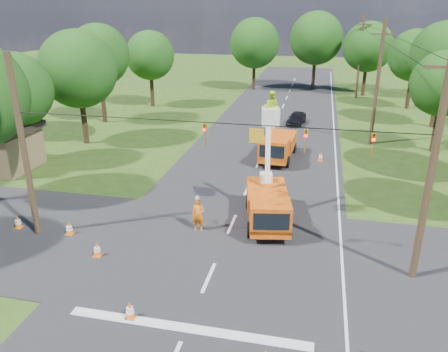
% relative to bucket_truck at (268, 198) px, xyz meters
% --- Properties ---
extents(ground, '(140.00, 140.00, 0.00)m').
position_rel_bucket_truck_xyz_m(ground, '(-1.79, 14.38, -1.49)').
color(ground, '#2E4615').
rests_on(ground, ground).
extents(road_main, '(12.00, 100.00, 0.06)m').
position_rel_bucket_truck_xyz_m(road_main, '(-1.79, 14.38, -1.49)').
color(road_main, black).
rests_on(road_main, ground).
extents(road_cross, '(56.00, 10.00, 0.07)m').
position_rel_bucket_truck_xyz_m(road_cross, '(-1.79, -3.62, -1.49)').
color(road_cross, black).
rests_on(road_cross, ground).
extents(stop_bar, '(9.00, 0.45, 0.02)m').
position_rel_bucket_truck_xyz_m(stop_bar, '(-1.79, -8.82, -1.49)').
color(stop_bar, silver).
rests_on(stop_bar, ground).
extents(edge_line, '(0.12, 90.00, 0.02)m').
position_rel_bucket_truck_xyz_m(edge_line, '(3.81, 14.38, -1.49)').
color(edge_line, silver).
rests_on(edge_line, ground).
extents(bucket_truck, '(2.96, 5.68, 7.00)m').
position_rel_bucket_truck_xyz_m(bucket_truck, '(0.00, 0.00, 0.00)').
color(bucket_truck, orange).
rests_on(bucket_truck, ground).
extents(second_truck, '(2.52, 5.64, 2.06)m').
position_rel_bucket_truck_xyz_m(second_truck, '(-0.53, 10.45, -0.42)').
color(second_truck, orange).
rests_on(second_truck, ground).
extents(ground_worker, '(0.67, 0.45, 1.80)m').
position_rel_bucket_truck_xyz_m(ground_worker, '(-3.36, -1.58, -0.59)').
color(ground_worker, orange).
rests_on(ground_worker, ground).
extents(distant_car, '(1.98, 3.79, 1.23)m').
position_rel_bucket_truck_xyz_m(distant_car, '(0.20, 21.46, -0.88)').
color(distant_car, black).
rests_on(distant_car, ground).
extents(traffic_cone_0, '(0.38, 0.38, 0.71)m').
position_rel_bucket_truck_xyz_m(traffic_cone_0, '(-4.00, -8.71, -1.13)').
color(traffic_cone_0, '#FF660D').
rests_on(traffic_cone_0, ground).
extents(traffic_cone_2, '(0.38, 0.38, 0.71)m').
position_rel_bucket_truck_xyz_m(traffic_cone_2, '(-0.44, 3.17, -1.13)').
color(traffic_cone_2, '#FF660D').
rests_on(traffic_cone_2, ground).
extents(traffic_cone_3, '(0.38, 0.38, 0.71)m').
position_rel_bucket_truck_xyz_m(traffic_cone_3, '(0.26, 4.35, -1.13)').
color(traffic_cone_3, '#FF660D').
rests_on(traffic_cone_3, ground).
extents(traffic_cone_4, '(0.38, 0.38, 0.71)m').
position_rel_bucket_truck_xyz_m(traffic_cone_4, '(-7.26, -5.00, -1.13)').
color(traffic_cone_4, '#FF660D').
rests_on(traffic_cone_4, ground).
extents(traffic_cone_5, '(0.38, 0.38, 0.71)m').
position_rel_bucket_truck_xyz_m(traffic_cone_5, '(-9.63, -3.40, -1.13)').
color(traffic_cone_5, '#FF660D').
rests_on(traffic_cone_5, ground).
extents(traffic_cone_6, '(0.38, 0.38, 0.71)m').
position_rel_bucket_truck_xyz_m(traffic_cone_6, '(-12.61, -3.35, -1.13)').
color(traffic_cone_6, '#FF660D').
rests_on(traffic_cone_6, ground).
extents(traffic_cone_7, '(0.38, 0.38, 0.71)m').
position_rel_bucket_truck_xyz_m(traffic_cone_7, '(2.65, 10.81, -1.13)').
color(traffic_cone_7, '#FF660D').
rests_on(traffic_cone_7, ground).
extents(traffic_cone_8, '(0.38, 0.38, 0.71)m').
position_rel_bucket_truck_xyz_m(traffic_cone_8, '(0.06, 2.29, -1.13)').
color(traffic_cone_8, '#FF660D').
rests_on(traffic_cone_8, ground).
extents(pole_right_near, '(1.80, 0.30, 10.00)m').
position_rel_bucket_truck_xyz_m(pole_right_near, '(6.71, -3.62, 3.61)').
color(pole_right_near, '#4C3823').
rests_on(pole_right_near, ground).
extents(pole_right_mid, '(1.80, 0.30, 10.00)m').
position_rel_bucket_truck_xyz_m(pole_right_mid, '(6.71, 16.38, 3.61)').
color(pole_right_mid, '#4C3823').
rests_on(pole_right_mid, ground).
extents(pole_right_far, '(1.80, 0.30, 10.00)m').
position_rel_bucket_truck_xyz_m(pole_right_far, '(6.71, 36.38, 3.61)').
color(pole_right_far, '#4C3823').
rests_on(pole_right_far, ground).
extents(pole_left, '(0.30, 0.30, 9.00)m').
position_rel_bucket_truck_xyz_m(pole_left, '(-11.29, -3.62, 3.01)').
color(pole_left, '#4C3823').
rests_on(pole_left, ground).
extents(signal_span, '(18.00, 0.29, 1.07)m').
position_rel_bucket_truck_xyz_m(signal_span, '(0.43, -3.63, 4.39)').
color(signal_span, black).
rests_on(signal_span, ground).
extents(tree_left_c, '(5.20, 5.20, 8.06)m').
position_rel_bucket_truck_xyz_m(tree_left_c, '(-18.29, 5.38, 3.94)').
color(tree_left_c, '#382616').
rests_on(tree_left_c, ground).
extents(tree_left_d, '(6.20, 6.20, 9.24)m').
position_rel_bucket_truck_xyz_m(tree_left_d, '(-16.79, 11.38, 4.63)').
color(tree_left_d, '#382616').
rests_on(tree_left_d, ground).
extents(tree_left_e, '(5.80, 5.80, 9.41)m').
position_rel_bucket_truck_xyz_m(tree_left_e, '(-18.59, 18.38, 5.00)').
color(tree_left_e, '#382616').
rests_on(tree_left_e, ground).
extents(tree_left_f, '(5.40, 5.40, 8.40)m').
position_rel_bucket_truck_xyz_m(tree_left_f, '(-16.59, 26.38, 4.19)').
color(tree_left_f, '#382616').
rests_on(tree_left_f, ground).
extents(tree_right_c, '(5.00, 5.00, 7.83)m').
position_rel_bucket_truck_xyz_m(tree_right_c, '(11.41, 15.38, 3.82)').
color(tree_right_c, '#382616').
rests_on(tree_right_c, ground).
extents(tree_right_d, '(6.00, 6.00, 9.70)m').
position_rel_bucket_truck_xyz_m(tree_right_d, '(13.01, 23.38, 5.18)').
color(tree_right_d, '#382616').
rests_on(tree_right_d, ground).
extents(tree_right_e, '(5.60, 5.60, 8.63)m').
position_rel_bucket_truck_xyz_m(tree_right_e, '(12.01, 31.38, 4.32)').
color(tree_right_e, '#382616').
rests_on(tree_right_e, ground).
extents(tree_far_a, '(6.60, 6.60, 9.50)m').
position_rel_bucket_truck_xyz_m(tree_far_a, '(-6.79, 39.38, 4.70)').
color(tree_far_a, '#382616').
rests_on(tree_far_a, ground).
extents(tree_far_b, '(7.00, 7.00, 10.32)m').
position_rel_bucket_truck_xyz_m(tree_far_b, '(1.21, 41.38, 5.32)').
color(tree_far_b, '#382616').
rests_on(tree_far_b, ground).
extents(tree_far_c, '(6.20, 6.20, 9.18)m').
position_rel_bucket_truck_xyz_m(tree_far_c, '(7.71, 38.38, 4.57)').
color(tree_far_c, '#382616').
rests_on(tree_far_c, ground).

